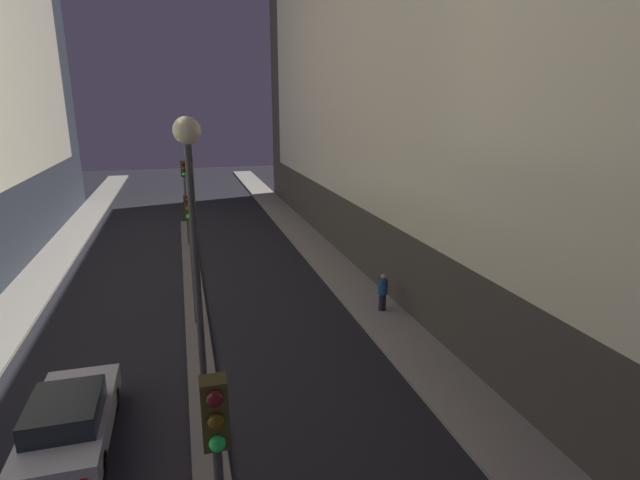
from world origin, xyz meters
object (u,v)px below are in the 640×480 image
object	(u,v)px
traffic_light_near	(219,475)
traffic_light_far	(185,184)
car_left_lane	(69,421)
street_lamp	(193,218)
traffic_light_mid	(190,231)
pedestrian_on_right_sidewalk	(383,292)

from	to	relation	value
traffic_light_near	traffic_light_far	size ratio (longest dim) A/B	1.00
traffic_light_far	car_left_lane	bearing A→B (deg)	-100.35
street_lamp	car_left_lane	world-z (taller)	street_lamp
traffic_light_mid	pedestrian_on_right_sidewalk	distance (m)	7.78
traffic_light_near	pedestrian_on_right_sidewalk	distance (m)	14.18
traffic_light_mid	street_lamp	distance (m)	7.35
car_left_lane	traffic_light_far	bearing A→B (deg)	79.65
car_left_lane	pedestrian_on_right_sidewalk	xyz separation A→B (m)	(10.43, 5.50, 0.17)
traffic_light_near	traffic_light_mid	distance (m)	12.65
traffic_light_near	traffic_light_mid	xyz separation A→B (m)	(0.00, 12.65, 0.00)
street_lamp	car_left_lane	size ratio (longest dim) A/B	1.76
traffic_light_near	car_left_lane	world-z (taller)	traffic_light_near
traffic_light_mid	street_lamp	xyz separation A→B (m)	(0.00, -7.06, 2.04)
street_lamp	traffic_light_mid	bearing A→B (deg)	90.00
traffic_light_mid	street_lamp	bearing A→B (deg)	-90.00
car_left_lane	pedestrian_on_right_sidewalk	world-z (taller)	pedestrian_on_right_sidewalk
traffic_light_mid	car_left_lane	distance (m)	7.64
car_left_lane	pedestrian_on_right_sidewalk	size ratio (longest dim) A/B	2.89
car_left_lane	pedestrian_on_right_sidewalk	distance (m)	11.79
traffic_light_near	street_lamp	size ratio (longest dim) A/B	0.63
traffic_light_near	traffic_light_far	xyz separation A→B (m)	(0.00, 23.92, 0.00)
street_lamp	pedestrian_on_right_sidewalk	bearing A→B (deg)	41.02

